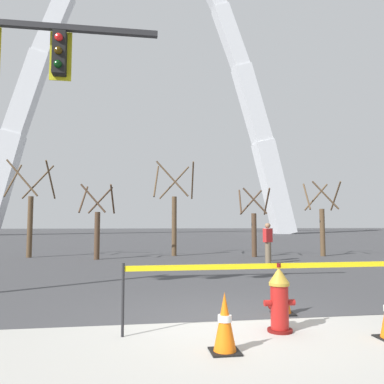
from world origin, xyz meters
The scene contains 13 objects.
ground_plane centered at (0.00, 0.00, 0.00)m, with size 240.00×240.00×0.00m, color #3D3D3F.
fire_hydrant centered at (0.59, -0.69, 0.47)m, with size 0.46×0.48×0.99m.
caution_tape_barrier centered at (0.78, -0.57, 0.69)m, with size 4.92×0.10×1.02m.
traffic_cone_by_hydrant centered at (-0.41, -1.45, 0.36)m, with size 0.36×0.36×0.73m.
traffic_cone_curb_edge centered at (1.07, 0.36, 0.36)m, with size 0.36×0.36×0.73m.
monument_arch centered at (0.00, 50.77, 21.97)m, with size 46.40×2.96×50.89m.
tree_far_left centered at (-6.30, 12.89, 1.99)m, with size 2.06×2.07×4.48m.
tree_left_mid centered at (-3.09, 11.39, 1.46)m, with size 1.53×1.54×3.29m.
tree_center_left centered at (0.48, 12.78, 2.03)m, with size 2.10×2.11×4.56m.
tree_center_right centered at (4.18, 11.59, 1.44)m, with size 1.51×1.52×3.25m.
tree_right_mid centered at (7.63, 11.54, 1.60)m, with size 1.67×1.68×3.61m.
pedestrian_walking_left centered at (4.14, 9.52, 0.82)m, with size 0.34×0.39×1.59m.
pedestrian_standing_center centered at (3.76, 8.55, 0.82)m, with size 0.39×0.32×1.59m.
Camera 1 is at (-1.54, -6.16, 1.57)m, focal length 36.04 mm.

